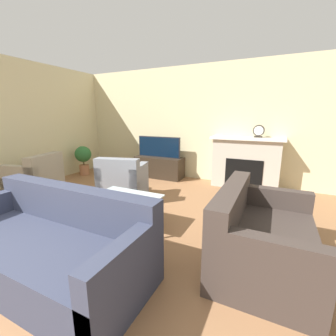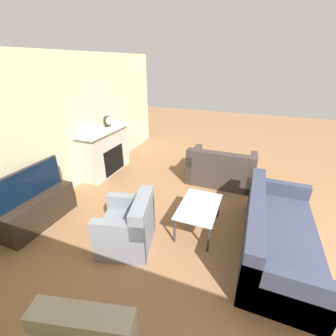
# 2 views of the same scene
# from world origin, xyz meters

# --- Properties ---
(wall_back) EXTENTS (8.67, 0.06, 2.70)m
(wall_back) POSITION_xyz_m (0.00, 5.08, 1.35)
(wall_back) COLOR beige
(wall_back) RESTS_ON ground_plane
(fireplace) EXTENTS (1.49, 0.50, 1.10)m
(fireplace) POSITION_xyz_m (1.53, 4.83, 0.58)
(fireplace) COLOR #BCB2A3
(fireplace) RESTS_ON ground_plane
(tv_stand) EXTENTS (1.24, 0.46, 0.52)m
(tv_stand) POSITION_xyz_m (-0.55, 4.74, 0.26)
(tv_stand) COLOR #2D2319
(tv_stand) RESTS_ON ground_plane
(tv) EXTENTS (1.14, 0.06, 0.51)m
(tv) POSITION_xyz_m (-0.55, 4.74, 0.78)
(tv) COLOR #232328
(tv) RESTS_ON tv_stand
(couch_sectional) EXTENTS (2.09, 0.93, 0.82)m
(couch_sectional) POSITION_xyz_m (0.20, 1.07, 0.29)
(couch_sectional) COLOR #33384C
(couch_sectional) RESTS_ON ground_plane
(couch_loveseat) EXTENTS (0.93, 1.43, 0.82)m
(couch_loveseat) POSITION_xyz_m (2.04, 2.13, 0.29)
(couch_loveseat) COLOR #3D332D
(couch_loveseat) RESTS_ON ground_plane
(armchair_accent) EXTENTS (0.94, 0.90, 0.82)m
(armchair_accent) POSITION_xyz_m (-0.43, 3.07, 0.31)
(armchair_accent) COLOR gray
(armchair_accent) RESTS_ON ground_plane
(coffee_table) EXTENTS (0.93, 0.59, 0.45)m
(coffee_table) POSITION_xyz_m (0.29, 2.20, 0.40)
(coffee_table) COLOR #333338
(coffee_table) RESTS_ON ground_plane
(mantel_clock) EXTENTS (0.23, 0.07, 0.26)m
(mantel_clock) POSITION_xyz_m (1.74, 4.83, 1.24)
(mantel_clock) COLOR #28231E
(mantel_clock) RESTS_ON fireplace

